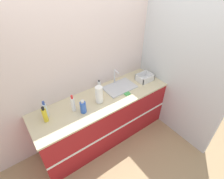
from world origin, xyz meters
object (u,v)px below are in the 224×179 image
sink (120,87)px  bottle_yellow (45,115)px  paper_towel_roll (99,95)px  dish_rack (145,78)px  bottle_blue (83,107)px  soap_dispenser (99,84)px  bottle_clear (45,110)px  bottle_white_spray (73,104)px

sink → bottle_yellow: bearing=-179.1°
sink → paper_towel_roll: bearing=-166.6°
dish_rack → bottle_blue: bottle_blue is taller
paper_towel_roll → soap_dispenser: paper_towel_roll is taller
bottle_yellow → bottle_blue: bearing=-16.4°
sink → bottle_clear: (-1.24, 0.06, 0.10)m
paper_towel_roll → bottle_yellow: 0.80m
bottle_clear → soap_dispenser: 0.97m
bottle_blue → bottle_white_spray: 0.15m
bottle_clear → soap_dispenser: bottle_clear is taller
sink → bottle_blue: size_ratio=2.46×
bottle_blue → bottle_clear: size_ratio=0.82×
paper_towel_roll → bottle_yellow: (-0.80, 0.09, -0.03)m
bottle_blue → bottle_clear: 0.51m
bottle_clear → bottle_blue: bearing=-26.6°
paper_towel_roll → bottle_clear: paper_towel_roll is taller
bottle_clear → bottle_white_spray: (0.36, -0.12, 0.00)m
bottle_yellow → soap_dispenser: bottle_yellow is taller
paper_towel_roll → bottle_white_spray: (-0.40, 0.06, -0.02)m
paper_towel_roll → bottle_blue: 0.31m
paper_towel_roll → bottle_yellow: bearing=173.3°
paper_towel_roll → dish_rack: size_ratio=1.01×
dish_rack → bottle_white_spray: bearing=178.8°
sink → bottle_white_spray: sink is taller
paper_towel_roll → bottle_clear: bearing=166.9°
sink → dish_rack: (0.51, -0.08, 0.03)m
bottle_blue → bottle_yellow: bearing=163.6°
sink → paper_towel_roll: (-0.48, -0.12, 0.13)m
bottle_white_spray → sink: bearing=3.5°
dish_rack → bottle_blue: (-1.30, -0.08, 0.05)m
sink → soap_dispenser: sink is taller
dish_rack → bottle_white_spray: (-1.39, 0.03, 0.08)m
bottle_clear → soap_dispenser: (0.96, 0.14, -0.05)m
sink → bottle_yellow: sink is taller
dish_rack → bottle_clear: 1.76m
soap_dispenser → paper_towel_roll: bearing=-122.1°
paper_towel_roll → bottle_white_spray: 0.41m
paper_towel_roll → dish_rack: bearing=1.8°
dish_rack → bottle_clear: bearing=175.2°
sink → dish_rack: sink is taller
bottle_yellow → soap_dispenser: 1.03m
bottle_yellow → bottle_white_spray: 0.40m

